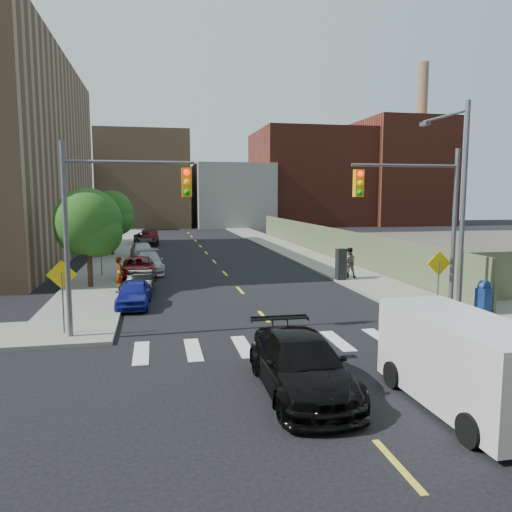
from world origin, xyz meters
name	(u,v)px	position (x,y,z in m)	size (l,w,h in m)	color
ground	(327,387)	(0.00, 0.00, 0.00)	(160.00, 160.00, 0.00)	black
sidewalk_nw	(123,244)	(-7.75, 41.50, 0.07)	(3.50, 73.00, 0.15)	gray
sidewalk_ne	(267,241)	(7.75, 41.50, 0.07)	(3.50, 73.00, 0.15)	gray
fence_north	(324,241)	(9.60, 28.00, 1.25)	(0.12, 44.00, 2.50)	#696D4C
gravel_lot	(498,248)	(28.00, 30.00, 0.03)	(36.00, 42.00, 0.06)	#595447
bg_bldg_west	(37,189)	(-22.00, 70.00, 6.00)	(14.00, 18.00, 12.00)	#592319
bg_bldg_midwest	(144,180)	(-6.00, 72.00, 7.50)	(14.00, 16.00, 15.00)	#8C6B4C
bg_bldg_center	(231,196)	(8.00, 70.00, 5.00)	(12.00, 16.00, 10.00)	gray
bg_bldg_east	(308,178)	(22.00, 72.00, 8.00)	(18.00, 18.00, 16.00)	#592319
bg_bldg_fareast	(399,173)	(38.00, 70.00, 9.00)	(14.00, 16.00, 18.00)	#592319
smokestack	(421,144)	(42.00, 70.00, 14.00)	(1.80, 1.80, 28.00)	#8C6B4C
signal_nw	(110,213)	(-5.98, 6.00, 4.53)	(4.59, 0.30, 7.00)	#59595E
signal_ne	(421,211)	(5.98, 6.00, 4.53)	(4.59, 0.30, 7.00)	#59595E
streetlight_ne	(458,193)	(8.20, 6.90, 5.22)	(0.25, 3.70, 9.00)	#59595E
warn_sign_nw	(62,283)	(-7.80, 6.50, 1.99)	(1.06, 0.06, 2.83)	#59595E
warn_sign_ne	(439,271)	(7.20, 6.50, 1.99)	(1.06, 0.06, 2.83)	#59595E
warn_sign_midwest	(101,246)	(-7.80, 20.00, 1.99)	(1.06, 0.06, 2.83)	#59595E
tree_west_near	(88,226)	(-8.00, 16.05, 3.48)	(3.66, 3.64, 5.52)	#332114
tree_west_far	(111,215)	(-8.00, 31.05, 3.48)	(3.66, 3.64, 5.52)	#332114
parked_car_blue	(134,294)	(-5.50, 11.05, 0.62)	(1.47, 3.66, 1.25)	navy
parked_car_black	(141,282)	(-5.26, 14.24, 0.61)	(1.29, 3.69, 1.22)	black
parked_car_red	(139,268)	(-5.50, 19.18, 0.65)	(2.17, 4.71, 1.31)	maroon
parked_car_silver	(148,262)	(-4.98, 21.17, 0.71)	(1.99, 4.90, 1.42)	#A0A3A7
parked_car_white	(142,251)	(-5.50, 27.99, 0.74)	(1.74, 4.34, 1.48)	#B6B6B6
parked_car_maroon	(150,237)	(-5.01, 40.60, 0.76)	(1.60, 4.59, 1.51)	#380B0D
parked_car_grey	(145,239)	(-5.50, 39.97, 0.67)	(2.22, 4.81, 1.34)	black
black_sedan	(301,365)	(-0.80, -0.19, 0.75)	(2.11, 5.20, 1.51)	black
cargo_van	(459,359)	(2.70, -1.80, 1.20)	(2.17, 5.04, 2.29)	silver
mailbox	(483,298)	(9.03, 6.00, 0.85)	(0.72, 0.64, 1.44)	navy
payphone	(341,264)	(6.30, 15.37, 1.07)	(0.55, 0.45, 1.85)	black
pedestrian_west	(120,274)	(-6.30, 14.02, 1.07)	(0.67, 0.44, 1.85)	gray
pedestrian_east	(349,263)	(7.03, 15.92, 1.07)	(0.90, 0.70, 1.85)	gray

